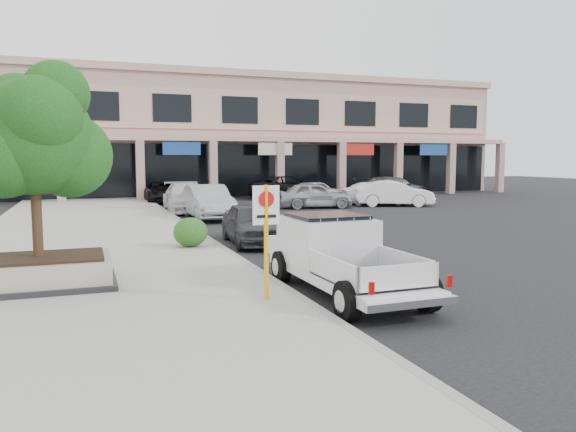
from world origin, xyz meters
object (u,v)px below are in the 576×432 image
at_px(curb_car_b, 208,202).
at_px(no_parking_sign, 266,226).
at_px(curb_car_d, 163,192).
at_px(lot_car_a, 315,195).
at_px(lot_car_c, 393,188).
at_px(planter, 39,272).
at_px(planter_tree, 40,138).
at_px(curb_car_a, 253,223).
at_px(pickup_truck, 346,257).
at_px(curb_car_c, 186,197).
at_px(lot_car_e, 316,191).
at_px(lot_car_f, 377,194).
at_px(lot_car_d, 290,188).
at_px(lot_car_b, 394,193).

bearing_deg(curb_car_b, no_parking_sign, -98.60).
height_order(curb_car_b, curb_car_d, curb_car_b).
height_order(lot_car_a, lot_car_c, lot_car_c).
height_order(planter, lot_car_c, lot_car_c).
xyz_separation_m(planter_tree, curb_car_a, (6.30, 5.07, -2.69)).
bearing_deg(pickup_truck, lot_car_a, 68.21).
bearing_deg(lot_car_c, lot_car_a, 107.95).
relative_size(planter, lot_car_c, 0.57).
bearing_deg(no_parking_sign, planter, 147.57).
bearing_deg(curb_car_c, curb_car_b, -81.08).
xyz_separation_m(no_parking_sign, lot_car_c, (17.28, 24.29, -0.81)).
bearing_deg(lot_car_e, lot_car_f, -161.61).
relative_size(curb_car_b, curb_car_d, 1.01).
relative_size(planter_tree, pickup_truck, 0.74).
height_order(lot_car_a, lot_car_d, lot_car_d).
bearing_deg(lot_car_e, planter_tree, 132.83).
distance_m(curb_car_b, curb_car_c, 3.92).
relative_size(curb_car_d, lot_car_f, 1.16).
relative_size(pickup_truck, lot_car_c, 0.95).
xyz_separation_m(curb_car_a, lot_car_a, (7.34, 11.92, 0.04)).
height_order(lot_car_b, lot_car_d, lot_car_d).
height_order(lot_car_d, lot_car_f, lot_car_d).
bearing_deg(curb_car_d, lot_car_f, -27.83).
bearing_deg(lot_car_e, curb_car_a, 139.17).
height_order(curb_car_d, lot_car_a, lot_car_a).
height_order(curb_car_a, curb_car_d, curb_car_a).
bearing_deg(lot_car_e, curb_car_c, 104.02).
bearing_deg(no_parking_sign, planter_tree, 145.33).
xyz_separation_m(planter, lot_car_b, (18.87, 16.72, 0.30)).
height_order(no_parking_sign, lot_car_c, no_parking_sign).
bearing_deg(lot_car_f, curb_car_c, 106.74).
relative_size(planter, planter_tree, 0.80).
relative_size(planter, no_parking_sign, 1.39).
bearing_deg(curb_car_c, lot_car_b, -0.29).
distance_m(curb_car_a, lot_car_a, 14.00).
height_order(no_parking_sign, lot_car_d, no_parking_sign).
distance_m(curb_car_a, lot_car_f, 17.47).
bearing_deg(lot_car_a, pickup_truck, 169.02).
relative_size(planter_tree, lot_car_f, 0.93).
relative_size(lot_car_e, lot_car_f, 0.96).
relative_size(pickup_truck, curb_car_c, 0.97).
bearing_deg(curb_car_a, curb_car_d, 95.53).
bearing_deg(curb_car_b, lot_car_e, 41.61).
bearing_deg(pickup_truck, planter_tree, 156.17).
bearing_deg(planter_tree, planter, -131.03).
bearing_deg(lot_car_b, lot_car_a, 106.07).
relative_size(no_parking_sign, lot_car_f, 0.54).
xyz_separation_m(pickup_truck, lot_car_b, (12.60, 19.17, -0.07)).
distance_m(curb_car_d, lot_car_e, 10.34).
distance_m(planter, curb_car_c, 18.60).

